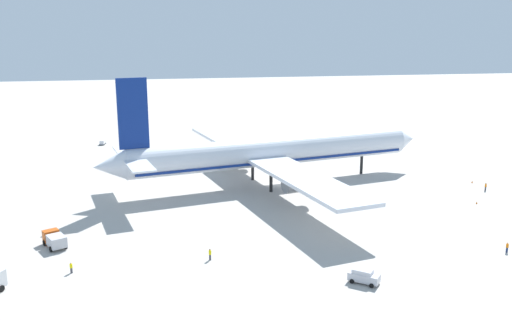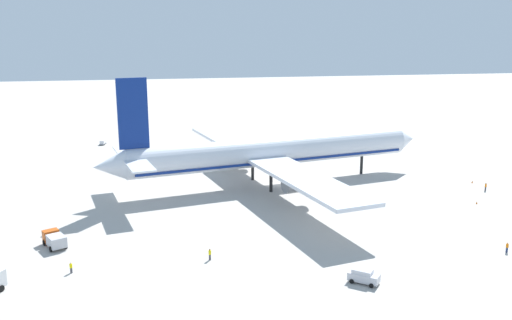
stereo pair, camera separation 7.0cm
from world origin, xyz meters
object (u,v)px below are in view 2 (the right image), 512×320
Objects in this scene: baggage_cart_0 at (103,142)px; baggage_cart_1 at (358,139)px; service_van at (364,276)px; traffic_cone_2 at (477,203)px; ground_worker_4 at (71,268)px; traffic_cone_1 at (147,154)px; airliner at (269,153)px; service_truck_2 at (55,239)px; baggage_cart_2 at (365,134)px; ground_worker_0 at (507,247)px; ground_worker_3 at (210,254)px; traffic_cone_0 at (472,182)px; ground_worker_1 at (486,187)px.

baggage_cart_1 is (79.78, -9.52, -0.49)m from baggage_cart_0.
traffic_cone_2 is (36.09, 28.10, -0.76)m from service_van.
ground_worker_4 is 2.92× the size of traffic_cone_1.
traffic_cone_2 is at bearing -30.66° from airliner.
baggage_cart_0 is at bearing 135.38° from traffic_cone_2.
service_truck_2 reaches higher than baggage_cart_2.
ground_worker_3 reaches higher than ground_worker_0.
service_truck_2 is 82.58m from baggage_cart_0.
ground_worker_0 is (-17.12, -95.50, 0.01)m from baggage_cart_2.
baggage_cart_2 is 5.56× the size of traffic_cone_1.
traffic_cone_2 is (64.19, -59.24, 0.00)m from traffic_cone_1.
baggage_cart_1 is at bearing 6.63° from traffic_cone_1.
traffic_cone_0 is at bearing -10.16° from airliner.
service_truck_2 reaches higher than baggage_cart_0.
service_van is 61.18m from traffic_cone_0.
baggage_cart_0 is 120.08m from ground_worker_0.
baggage_cart_2 is 1.72× the size of ground_worker_1.
service_truck_2 is 11.25m from ground_worker_4.
baggage_cart_1 is 66.90m from traffic_cone_1.
ground_worker_1 is 6.28m from traffic_cone_0.
ground_worker_1 is 3.22× the size of traffic_cone_1.
baggage_cart_1 is at bearing 48.29° from airliner.
ground_worker_4 reaches higher than baggage_cart_2.
baggage_cart_1 is 7.53m from baggage_cart_2.
service_truck_2 is 48.57m from service_van.
traffic_cone_1 is (-8.48, 75.48, -0.64)m from ground_worker_3.
airliner reaches higher than traffic_cone_0.
ground_worker_1 is (86.73, 13.94, -0.38)m from service_truck_2.
traffic_cone_1 is at bearing 144.33° from ground_worker_1.
traffic_cone_1 is (-71.31, -13.46, -0.54)m from baggage_cart_2.
baggage_cart_1 is at bearing 68.03° from service_van.
service_van reaches higher than traffic_cone_0.
ground_worker_1 is 0.99× the size of ground_worker_3.
baggage_cart_0 is (1.85, 82.55, -0.53)m from service_truck_2.
traffic_cone_1 is at bearing 76.92° from service_truck_2.
service_van is 102.51m from baggage_cart_1.
ground_worker_4 is at bearing -134.34° from airliner.
service_van reaches higher than baggage_cart_0.
service_truck_2 is 89.90m from traffic_cone_0.
traffic_cone_1 is at bearing 107.84° from service_van.
baggage_cart_1 is at bearing 41.82° from service_truck_2.
traffic_cone_0 is at bearing -83.55° from baggage_cart_1.
ground_worker_3 is (-19.63, 11.86, -0.12)m from service_van.
ground_worker_3 is (-45.72, 6.56, 0.09)m from ground_worker_0.
service_truck_2 is at bearing 166.43° from ground_worker_0.
service_van is 2.46× the size of ground_worker_1.
ground_worker_3 is at bearing -124.87° from baggage_cart_1.
ground_worker_0 reaches higher than ground_worker_4.
traffic_cone_1 is at bearing 148.05° from traffic_cone_0.
baggage_cart_2 is at bearing 66.80° from service_van.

